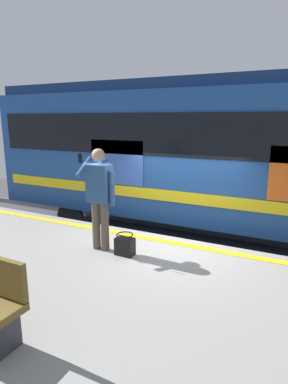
{
  "coord_description": "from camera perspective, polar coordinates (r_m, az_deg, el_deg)",
  "views": [
    {
      "loc": [
        -2.14,
        5.47,
        3.21
      ],
      "look_at": [
        0.43,
        0.3,
        1.89
      ],
      "focal_mm": 29.91,
      "sensor_mm": 36.0,
      "label": 1
    }
  ],
  "objects": [
    {
      "name": "handbag",
      "position": [
        5.4,
        -3.43,
        -9.5
      ],
      "size": [
        0.31,
        0.29,
        0.37
      ],
      "color": "black",
      "rests_on": "platform"
    },
    {
      "name": "track_rail_far",
      "position": [
        9.27,
        11.64,
        -7.08
      ],
      "size": [
        17.91,
        0.08,
        0.16
      ],
      "primitive_type": "cube",
      "color": "slate",
      "rests_on": "ground"
    },
    {
      "name": "platform",
      "position": [
        4.77,
        -5.88,
        -21.88
      ],
      "size": [
        13.78,
        4.37,
        0.99
      ],
      "primitive_type": "cube",
      "color": "gray",
      "rests_on": "ground"
    },
    {
      "name": "safety_line",
      "position": [
        6.02,
        3.73,
        -8.76
      ],
      "size": [
        13.5,
        0.16,
        0.01
      ],
      "primitive_type": "cube",
      "color": "yellow",
      "rests_on": "platform"
    },
    {
      "name": "passenger",
      "position": [
        5.43,
        -7.89,
        0.13
      ],
      "size": [
        0.57,
        0.55,
        1.75
      ],
      "color": "brown",
      "rests_on": "platform"
    },
    {
      "name": "ground_plane",
      "position": [
        6.69,
        4.64,
        -15.78
      ],
      "size": [
        24.82,
        24.82,
        0.0
      ],
      "primitive_type": "plane",
      "color": "#3D3D3F"
    },
    {
      "name": "track_rail_near",
      "position": [
        7.98,
        8.91,
        -10.32
      ],
      "size": [
        17.91,
        0.08,
        0.16
      ],
      "primitive_type": "cube",
      "color": "slate",
      "rests_on": "ground"
    },
    {
      "name": "train_carriage",
      "position": [
        7.98,
        13.31,
        7.38
      ],
      "size": [
        11.23,
        3.08,
        3.9
      ],
      "color": "#1E478C",
      "rests_on": "ground"
    }
  ]
}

